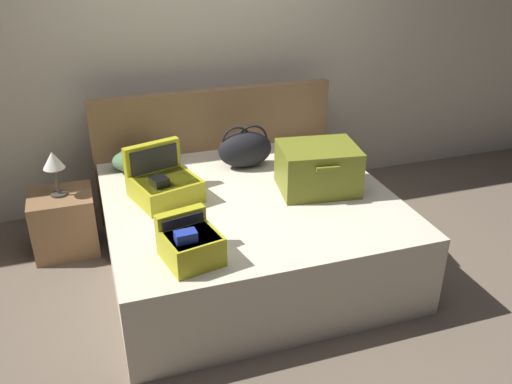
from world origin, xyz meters
name	(u,v)px	position (x,y,z in m)	size (l,w,h in m)	color
ground_plane	(269,298)	(0.00, 0.00, 0.00)	(12.00, 12.00, 0.00)	#6B5B4C
back_wall	(202,44)	(0.00, 1.65, 1.30)	(8.00, 0.10, 2.60)	beige
bed	(250,232)	(0.00, 0.40, 0.27)	(1.87, 1.74, 0.54)	beige
headboard	(216,151)	(0.00, 1.31, 0.51)	(1.91, 0.08, 1.02)	olive
hard_case_large	(318,168)	(0.47, 0.37, 0.70)	(0.56, 0.48, 0.31)	olive
hard_case_medium	(164,184)	(-0.54, 0.56, 0.64)	(0.48, 0.49, 0.34)	gold
hard_case_small	(191,244)	(-0.52, -0.21, 0.64)	(0.34, 0.36, 0.24)	gold
duffel_bag	(245,149)	(0.12, 0.89, 0.68)	(0.41, 0.24, 0.32)	black
pillow_near_headboard	(144,159)	(-0.60, 1.05, 0.62)	(0.45, 0.32, 0.17)	#4C724C
nightstand	(64,222)	(-1.22, 1.02, 0.22)	(0.44, 0.40, 0.45)	olive
table_lamp	(53,163)	(-1.22, 1.02, 0.69)	(0.15, 0.15, 0.33)	#3F3833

